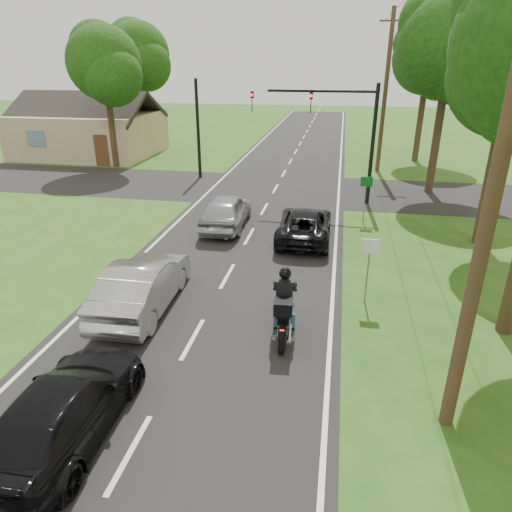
{
  "coord_description": "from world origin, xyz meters",
  "views": [
    {
      "loc": [
        3.6,
        -10.05,
        7.03
      ],
      "look_at": [
        1.21,
        3.0,
        1.3
      ],
      "focal_mm": 32.0,
      "sensor_mm": 36.0,
      "label": 1
    }
  ],
  "objects_px": {
    "utility_pole_far": "(385,92)",
    "silver_suv": "(226,210)",
    "motorcycle_rider": "(284,310)",
    "dark_car_behind": "(64,409)",
    "utility_pole_near": "(495,186)",
    "silver_sedan": "(143,285)",
    "sign_white": "(369,255)",
    "dark_suv": "(305,224)",
    "traffic_signal": "(337,122)",
    "sign_green": "(366,188)"
  },
  "relations": [
    {
      "from": "utility_pole_far",
      "to": "silver_suv",
      "type": "bearing_deg",
      "value": -119.97
    },
    {
      "from": "motorcycle_rider",
      "to": "silver_suv",
      "type": "distance_m",
      "value": 9.22
    },
    {
      "from": "dark_car_behind",
      "to": "utility_pole_near",
      "type": "distance_m",
      "value": 8.97
    },
    {
      "from": "utility_pole_near",
      "to": "silver_sedan",
      "type": "bearing_deg",
      "value": 157.46
    },
    {
      "from": "silver_suv",
      "to": "dark_car_behind",
      "type": "relative_size",
      "value": 0.97
    },
    {
      "from": "silver_suv",
      "to": "utility_pole_far",
      "type": "xyz_separation_m",
      "value": [
        7.47,
        12.95,
        4.31
      ]
    },
    {
      "from": "utility_pole_near",
      "to": "sign_white",
      "type": "xyz_separation_m",
      "value": [
        -1.5,
        4.98,
        -3.49
      ]
    },
    {
      "from": "dark_suv",
      "to": "traffic_signal",
      "type": "relative_size",
      "value": 0.73
    },
    {
      "from": "traffic_signal",
      "to": "sign_green",
      "type": "relative_size",
      "value": 3.0
    },
    {
      "from": "dark_suv",
      "to": "silver_sedan",
      "type": "height_order",
      "value": "silver_sedan"
    },
    {
      "from": "silver_suv",
      "to": "dark_suv",
      "type": "bearing_deg",
      "value": 164.43
    },
    {
      "from": "silver_sedan",
      "to": "dark_car_behind",
      "type": "height_order",
      "value": "silver_sedan"
    },
    {
      "from": "dark_suv",
      "to": "traffic_signal",
      "type": "xyz_separation_m",
      "value": [
        0.99,
        5.83,
        3.48
      ]
    },
    {
      "from": "sign_white",
      "to": "motorcycle_rider",
      "type": "bearing_deg",
      "value": -133.79
    },
    {
      "from": "dark_car_behind",
      "to": "sign_white",
      "type": "distance_m",
      "value": 9.15
    },
    {
      "from": "dark_suv",
      "to": "dark_car_behind",
      "type": "distance_m",
      "value": 12.51
    },
    {
      "from": "dark_car_behind",
      "to": "utility_pole_near",
      "type": "height_order",
      "value": "utility_pole_near"
    },
    {
      "from": "dark_suv",
      "to": "utility_pole_far",
      "type": "distance_m",
      "value": 15.03
    },
    {
      "from": "silver_sedan",
      "to": "sign_green",
      "type": "xyz_separation_m",
      "value": [
        6.87,
        9.59,
        0.81
      ]
    },
    {
      "from": "traffic_signal",
      "to": "sign_white",
      "type": "bearing_deg",
      "value": -82.95
    },
    {
      "from": "dark_car_behind",
      "to": "utility_pole_near",
      "type": "relative_size",
      "value": 0.46
    },
    {
      "from": "dark_suv",
      "to": "silver_suv",
      "type": "height_order",
      "value": "silver_suv"
    },
    {
      "from": "sign_white",
      "to": "sign_green",
      "type": "bearing_deg",
      "value": 88.57
    },
    {
      "from": "silver_suv",
      "to": "silver_sedan",
      "type": "bearing_deg",
      "value": 82.92
    },
    {
      "from": "motorcycle_rider",
      "to": "dark_car_behind",
      "type": "height_order",
      "value": "motorcycle_rider"
    },
    {
      "from": "dark_suv",
      "to": "sign_white",
      "type": "xyz_separation_m",
      "value": [
        2.35,
        -5.19,
        0.94
      ]
    },
    {
      "from": "motorcycle_rider",
      "to": "dark_suv",
      "type": "bearing_deg",
      "value": 86.6
    },
    {
      "from": "utility_pole_far",
      "to": "sign_white",
      "type": "distance_m",
      "value": 19.39
    },
    {
      "from": "silver_suv",
      "to": "sign_white",
      "type": "height_order",
      "value": "sign_white"
    },
    {
      "from": "silver_suv",
      "to": "utility_pole_near",
      "type": "height_order",
      "value": "utility_pole_near"
    },
    {
      "from": "utility_pole_near",
      "to": "silver_suv",
      "type": "bearing_deg",
      "value": 124.05
    },
    {
      "from": "traffic_signal",
      "to": "utility_pole_far",
      "type": "xyz_separation_m",
      "value": [
        2.86,
        8.0,
        0.95
      ]
    },
    {
      "from": "silver_sedan",
      "to": "dark_car_behind",
      "type": "relative_size",
      "value": 1.03
    },
    {
      "from": "silver_suv",
      "to": "utility_pole_near",
      "type": "xyz_separation_m",
      "value": [
        7.47,
        -11.05,
        4.31
      ]
    },
    {
      "from": "silver_suv",
      "to": "sign_green",
      "type": "distance_m",
      "value": 6.51
    },
    {
      "from": "silver_sedan",
      "to": "utility_pole_far",
      "type": "height_order",
      "value": "utility_pole_far"
    },
    {
      "from": "utility_pole_near",
      "to": "sign_green",
      "type": "relative_size",
      "value": 4.71
    },
    {
      "from": "silver_sedan",
      "to": "traffic_signal",
      "type": "distance_m",
      "value": 14.08
    },
    {
      "from": "silver_suv",
      "to": "utility_pole_near",
      "type": "bearing_deg",
      "value": 122.21
    },
    {
      "from": "dark_suv",
      "to": "silver_sedan",
      "type": "xyz_separation_m",
      "value": [
        -4.32,
        -6.78,
        0.13
      ]
    },
    {
      "from": "utility_pole_near",
      "to": "sign_green",
      "type": "distance_m",
      "value": 13.5
    },
    {
      "from": "motorcycle_rider",
      "to": "traffic_signal",
      "type": "relative_size",
      "value": 0.38
    },
    {
      "from": "silver_sedan",
      "to": "sign_white",
      "type": "xyz_separation_m",
      "value": [
        6.67,
        1.59,
        0.81
      ]
    },
    {
      "from": "silver_sedan",
      "to": "utility_pole_near",
      "type": "distance_m",
      "value": 9.83
    },
    {
      "from": "dark_suv",
      "to": "sign_white",
      "type": "relative_size",
      "value": 2.18
    },
    {
      "from": "silver_suv",
      "to": "sign_green",
      "type": "relative_size",
      "value": 2.11
    },
    {
      "from": "sign_white",
      "to": "dark_car_behind",
      "type": "bearing_deg",
      "value": -132.17
    },
    {
      "from": "traffic_signal",
      "to": "motorcycle_rider",
      "type": "bearing_deg",
      "value": -93.91
    },
    {
      "from": "silver_suv",
      "to": "sign_white",
      "type": "xyz_separation_m",
      "value": [
        5.97,
        -6.07,
        0.82
      ]
    },
    {
      "from": "utility_pole_near",
      "to": "sign_white",
      "type": "bearing_deg",
      "value": 106.76
    }
  ]
}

